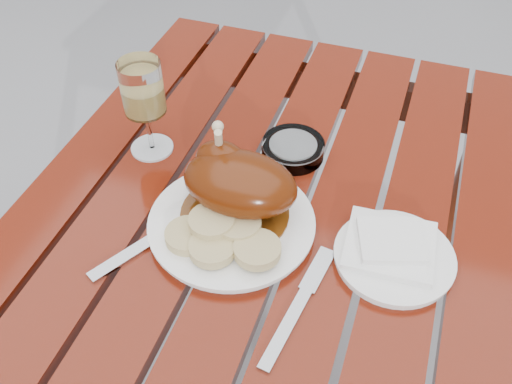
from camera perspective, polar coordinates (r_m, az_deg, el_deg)
table at (r=1.20m, az=-0.16°, el=-16.17°), size 0.80×1.20×0.75m
dinner_plate at (r=0.90m, az=-2.45°, el=-3.23°), size 0.27×0.27×0.02m
roast_duck at (r=0.88m, az=-1.91°, el=1.08°), size 0.18×0.17×0.13m
bread_dumplings at (r=0.85m, az=-3.49°, el=-4.36°), size 0.18×0.12×0.03m
wine_glass at (r=1.00m, az=-10.98°, el=8.18°), size 0.08×0.08×0.18m
side_plate at (r=0.88m, az=13.63°, el=-6.37°), size 0.21×0.21×0.01m
napkin at (r=0.88m, az=13.24°, el=-5.21°), size 0.14×0.13×0.01m
ashtray at (r=1.02m, az=3.71°, el=4.31°), size 0.14×0.14×0.03m
fork at (r=0.89m, az=-11.72°, el=-5.56°), size 0.10×0.16×0.01m
knife at (r=0.81m, az=3.79°, el=-12.08°), size 0.05×0.19×0.01m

